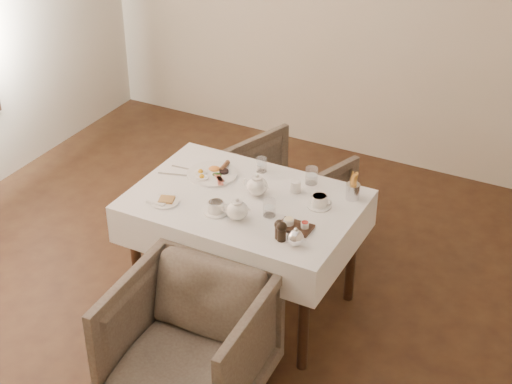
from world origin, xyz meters
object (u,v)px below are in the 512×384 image
at_px(armchair_far, 285,195).
at_px(teapot_centre, 257,184).
at_px(armchair_near, 190,343).
at_px(breakfast_plate, 213,173).
at_px(table, 245,216).

xyz_separation_m(armchair_far, teapot_centre, (0.16, -0.71, 0.50)).
distance_m(armchair_near, armchair_far, 1.58).
bearing_deg(breakfast_plate, armchair_near, -48.47).
distance_m(armchair_near, teapot_centre, 0.98).
bearing_deg(breakfast_plate, table, -8.73).
relative_size(armchair_near, breakfast_plate, 2.52).
relative_size(table, armchair_near, 1.68).
bearing_deg(table, teapot_centre, 59.21).
distance_m(armchair_far, teapot_centre, 0.88).
height_order(armchair_near, armchair_far, armchair_near).
height_order(breakfast_plate, teapot_centre, teapot_centre).
xyz_separation_m(armchair_near, teapot_centre, (-0.06, 0.86, 0.48)).
distance_m(armchair_far, breakfast_plate, 0.79).
distance_m(breakfast_plate, teapot_centre, 0.35).
height_order(table, breakfast_plate, breakfast_plate).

